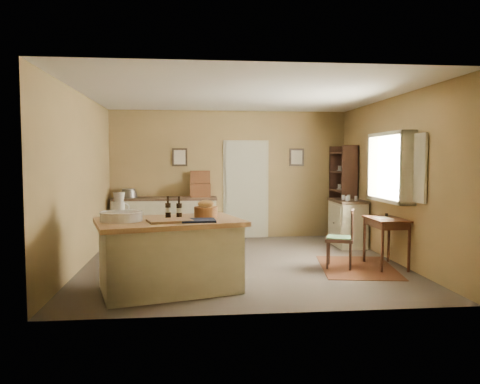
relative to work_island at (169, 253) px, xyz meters
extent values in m
plane|color=brown|center=(1.10, 1.46, -0.48)|extent=(5.00, 5.00, 0.00)
cube|color=olive|center=(1.10, 3.96, 0.87)|extent=(5.00, 0.10, 2.70)
cube|color=olive|center=(1.10, -1.04, 0.87)|extent=(5.00, 0.10, 2.70)
cube|color=olive|center=(-1.40, 1.46, 0.87)|extent=(0.10, 5.00, 2.70)
cube|color=olive|center=(3.60, 1.46, 0.87)|extent=(0.10, 5.00, 2.70)
plane|color=silver|center=(1.10, 1.46, 2.22)|extent=(5.00, 5.00, 0.00)
cube|color=#BBB99D|center=(1.45, 3.93, 0.57)|extent=(0.97, 0.06, 2.11)
cube|color=black|center=(0.05, 3.94, 1.24)|extent=(0.32, 0.02, 0.38)
cube|color=beige|center=(0.05, 3.93, 1.24)|extent=(0.24, 0.01, 0.30)
cube|color=black|center=(2.55, 3.94, 1.24)|extent=(0.32, 0.02, 0.38)
cube|color=beige|center=(2.55, 3.93, 1.24)|extent=(0.24, 0.01, 0.30)
cube|color=beige|center=(3.47, 1.26, 0.54)|extent=(0.25, 1.32, 0.06)
cube|color=beige|center=(3.47, 1.26, 1.60)|extent=(0.25, 1.32, 0.06)
cube|color=white|center=(3.59, 1.26, 1.07)|extent=(0.01, 1.20, 1.00)
cube|color=beige|center=(3.56, 0.44, 1.07)|extent=(0.04, 0.35, 1.00)
cube|color=beige|center=(3.56, 2.08, 1.07)|extent=(0.04, 0.35, 1.00)
cube|color=beige|center=(0.01, 0.00, -0.06)|extent=(1.87, 1.44, 0.85)
cube|color=#99744B|center=(0.01, 0.00, 0.40)|extent=(2.03, 1.59, 0.06)
cylinder|color=white|center=(-0.58, -0.07, 0.48)|extent=(0.52, 0.52, 0.11)
cube|color=#99744B|center=(0.02, -0.22, 0.44)|extent=(0.60, 0.49, 0.03)
cube|color=black|center=(0.38, -0.21, 0.44)|extent=(0.43, 0.36, 0.02)
cylinder|color=brown|center=(0.48, 0.21, 0.50)|extent=(0.31, 0.31, 0.14)
cylinder|color=black|center=(-0.01, 0.14, 0.57)|extent=(0.07, 0.07, 0.29)
cylinder|color=black|center=(0.13, 0.08, 0.57)|extent=(0.07, 0.07, 0.29)
cube|color=beige|center=(-0.25, 3.66, -0.06)|extent=(2.07, 0.57, 0.85)
cube|color=#332319|center=(-0.25, 3.66, 0.39)|extent=(2.11, 0.60, 0.05)
cube|color=#532C16|center=(0.47, 3.66, 0.56)|extent=(0.41, 0.31, 0.28)
cylinder|color=#59544F|center=(-0.98, 3.66, 0.51)|extent=(0.35, 0.35, 0.18)
cube|color=#562813|center=(2.85, 0.97, -0.48)|extent=(1.34, 1.75, 0.01)
cube|color=#33170E|center=(3.30, 0.97, 0.27)|extent=(0.49, 0.80, 0.03)
cube|color=#33170E|center=(3.30, 0.97, 0.20)|extent=(0.43, 0.74, 0.10)
cube|color=silver|center=(3.25, 0.97, 0.29)|extent=(0.22, 0.30, 0.01)
cylinder|color=black|center=(3.40, 1.19, 0.31)|extent=(0.05, 0.05, 0.05)
cylinder|color=#33170E|center=(3.09, 0.60, -0.12)|extent=(0.04, 0.04, 0.72)
cylinder|color=#33170E|center=(3.50, 0.60, -0.12)|extent=(0.04, 0.04, 0.72)
cylinder|color=#33170E|center=(3.09, 1.33, -0.12)|extent=(0.04, 0.04, 0.72)
cylinder|color=#33170E|center=(3.50, 1.33, -0.12)|extent=(0.04, 0.04, 0.72)
cube|color=beige|center=(3.30, 2.77, -0.06)|extent=(0.50, 0.91, 0.85)
cube|color=#332319|center=(3.30, 2.77, 0.39)|extent=(0.53, 0.95, 0.05)
cylinder|color=silver|center=(3.27, 2.64, 0.46)|extent=(0.22, 0.22, 0.09)
cube|color=#311C15|center=(3.41, 2.98, 0.50)|extent=(0.33, 0.04, 1.95)
cube|color=#311C15|center=(3.41, 3.82, 0.50)|extent=(0.33, 0.04, 1.95)
cube|color=#311C15|center=(3.56, 3.40, 0.50)|extent=(0.02, 0.88, 1.95)
cube|color=#311C15|center=(3.41, 3.40, -0.43)|extent=(0.33, 0.84, 0.03)
cube|color=#311C15|center=(3.41, 3.40, 0.06)|extent=(0.33, 0.84, 0.03)
cube|color=#311C15|center=(3.41, 3.40, 0.54)|extent=(0.33, 0.84, 0.03)
cube|color=#311C15|center=(3.41, 3.40, 0.94)|extent=(0.33, 0.84, 0.03)
cube|color=#311C15|center=(3.41, 3.40, 1.33)|extent=(0.33, 0.84, 0.03)
cylinder|color=white|center=(3.41, 3.40, 0.60)|extent=(0.12, 0.12, 0.11)
camera|label=1|loc=(0.30, -5.96, 1.19)|focal=35.00mm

